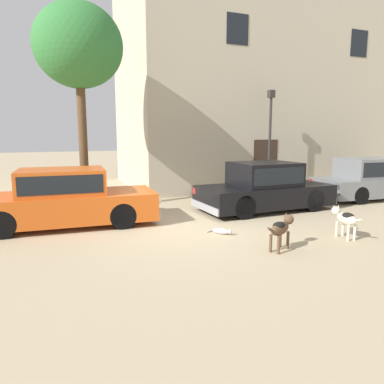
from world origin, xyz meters
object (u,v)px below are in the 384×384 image
Objects in this scene: stray_dog_spotted at (281,227)px; acacia_tree_left at (79,47)px; stray_cat at (221,231)px; street_lamp at (270,129)px; parked_sedan_second at (265,187)px; parked_sedan_third at (373,178)px; stray_dog_tan at (345,218)px; parked_sedan_nearest at (64,198)px.

stray_dog_spotted is 0.16× the size of acacia_tree_left.
stray_cat is 6.51m from street_lamp.
parked_sedan_second is at bearing -20.14° from acacia_tree_left.
parked_sedan_second reaches higher than parked_sedan_third.
street_lamp is 7.28m from acacia_tree_left.
parked_sedan_second is at bearing 4.28° from stray_dog_tan.
stray_dog_spotted is 7.65m from acacia_tree_left.
stray_dog_spotted is at bearing -16.45° from stray_cat.
acacia_tree_left is at bearing 93.68° from stray_dog_spotted.
parked_sedan_second is at bearing -125.74° from street_lamp.
parked_sedan_second is 3.29m from stray_dog_tan.
parked_sedan_third is 10.84m from acacia_tree_left.
parked_sedan_second is 6.84m from acacia_tree_left.
stray_dog_spotted is at bearing -146.73° from parked_sedan_third.
stray_cat is at bearing -133.74° from street_lamp.
stray_dog_spotted is (-6.59, -3.69, -0.27)m from parked_sedan_third.
stray_dog_tan is (0.02, -3.28, -0.26)m from parked_sedan_second.
street_lamp reaches higher than parked_sedan_third.
stray_cat is 0.09× the size of acacia_tree_left.
parked_sedan_nearest is at bearing 63.07° from stray_dog_tan.
parked_sedan_second is 0.93× the size of parked_sedan_third.
acacia_tree_left is at bearing -175.84° from street_lamp.
stray_dog_spotted is 0.25× the size of street_lamp.
stray_cat is at bearing -29.62° from parked_sedan_nearest.
street_lamp is at bearing 4.16° from acacia_tree_left.
stray_dog_spotted is (-1.84, -3.46, -0.25)m from parked_sedan_second.
stray_dog_tan is (1.85, 0.18, -0.00)m from stray_dog_spotted.
stray_dog_tan is at bearing -106.73° from street_lamp.
stray_dog_spotted is 1.77× the size of stray_cat.
parked_sedan_second is 4.41× the size of stray_dog_spotted.
stray_dog_spotted is 7.15m from street_lamp.
parked_sedan_nearest is at bearing -112.39° from acacia_tree_left.
street_lamp is 0.65× the size of acacia_tree_left.
stray_dog_spotted is at bearing -58.13° from acacia_tree_left.
parked_sedan_third is 4.12m from street_lamp.
acacia_tree_left is (0.69, 1.66, 4.07)m from parked_sedan_nearest.
street_lamp is (3.56, 5.86, 2.04)m from stray_dog_spotted.
acacia_tree_left is (-2.72, 3.86, 4.73)m from stray_cat.
street_lamp reaches higher than parked_sedan_nearest.
street_lamp reaches higher than stray_cat.
stray_cat is (-0.61, 1.50, -0.40)m from stray_dog_spotted.
street_lamp is (1.71, 5.67, 2.04)m from stray_dog_tan.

